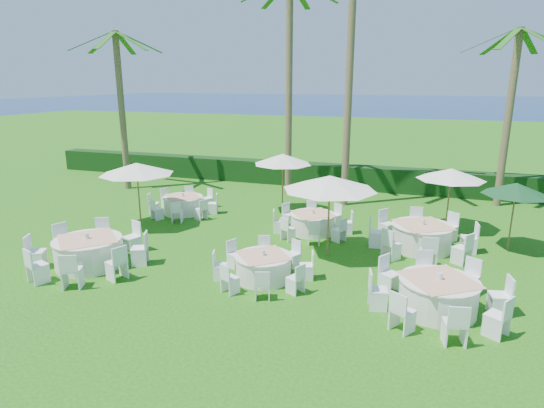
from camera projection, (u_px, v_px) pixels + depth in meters
The scene contains 18 objects.
ground at pixel (252, 276), 13.10m from camera, with size 120.00×120.00×0.00m, color #1C510D.
hedge at pixel (333, 176), 23.92m from camera, with size 34.00×1.00×1.20m, color black.
ocean at pixel (408, 105), 106.40m from camera, with size 260.00×260.00×0.00m, color #082350.
banquet_table_a at pixel (88, 251), 13.72m from camera, with size 3.43×3.43×1.05m.
banquet_table_b at pixel (263, 266), 12.83m from camera, with size 2.80×2.80×0.87m.
banquet_table_c at pixel (438, 294), 11.02m from camera, with size 3.33×3.33×1.00m.
banquet_table_d at pixel (183, 204), 19.23m from camera, with size 2.89×2.89×0.90m.
banquet_table_e at pixel (313, 223), 16.76m from camera, with size 2.91×2.91×0.89m.
banquet_table_f at pixel (422, 236), 15.09m from camera, with size 3.47×3.47×1.04m.
umbrella_a at pixel (137, 169), 17.08m from camera, with size 2.78×2.78×2.47m.
umbrella_b at pixel (330, 183), 14.10m from camera, with size 2.97×2.97×2.61m.
umbrella_c at pixel (283, 159), 18.93m from camera, with size 2.44×2.44×2.51m.
umbrella_d at pixel (451, 174), 16.66m from camera, with size 2.47×2.47×2.34m.
umbrella_green at pixel (516, 189), 14.60m from camera, with size 2.10×2.10×2.29m.
palm_b at pixel (289, 82), 21.24m from camera, with size 4.17×4.40×9.82m.
palm_c at pixel (350, 53), 18.96m from camera, with size 4.40×4.16×12.14m.
palm_d at pixel (509, 110), 19.45m from camera, with size 4.41×4.03×7.59m.
palm_f at pixel (121, 104), 22.67m from camera, with size 4.30×4.34×7.79m.
Camera 1 is at (4.40, -11.28, 5.45)m, focal length 30.00 mm.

